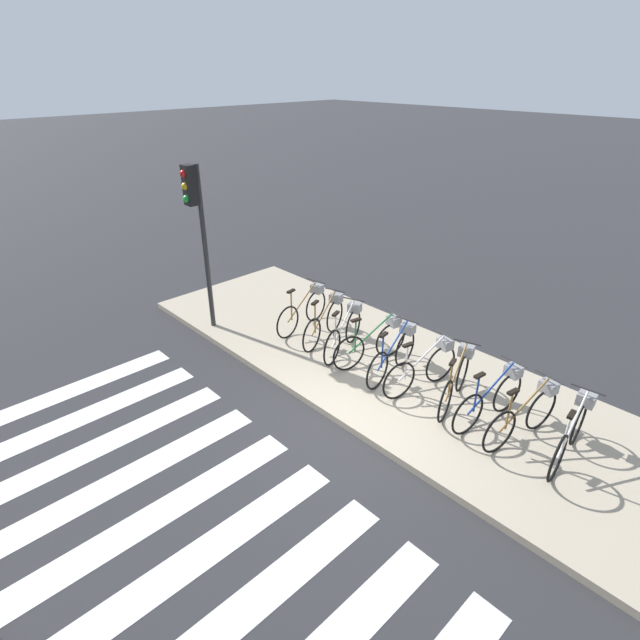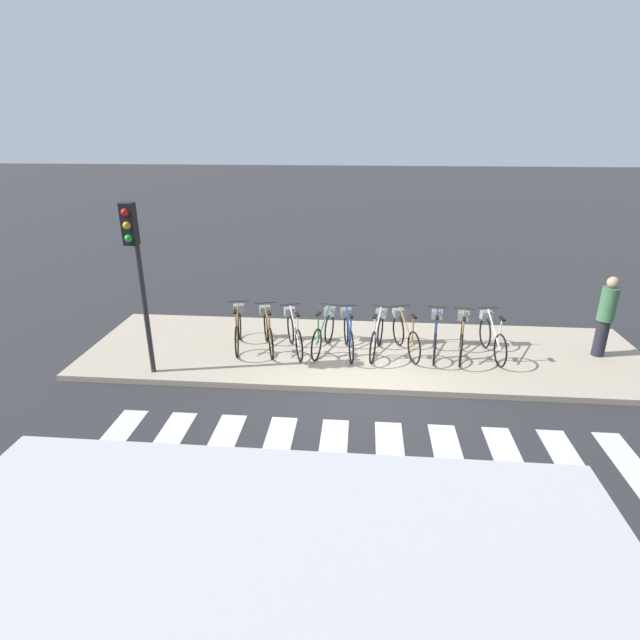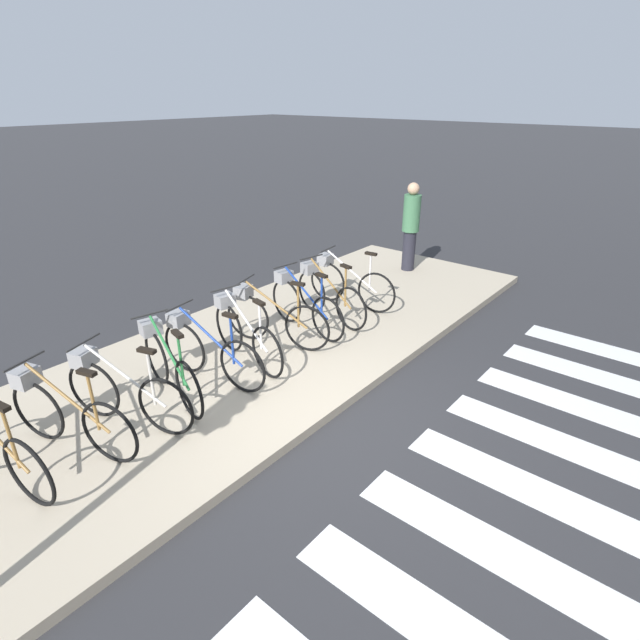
% 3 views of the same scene
% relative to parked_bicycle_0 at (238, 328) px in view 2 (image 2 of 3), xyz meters
% --- Properties ---
extents(ground_plane, '(120.00, 120.00, 0.00)m').
position_rel_parked_bicycle_0_xyz_m(ground_plane, '(2.81, -1.73, -0.57)').
color(ground_plane, '#2D2D30').
extents(sidewalk, '(12.25, 3.54, 0.12)m').
position_rel_parked_bicycle_0_xyz_m(sidewalk, '(2.81, 0.04, -0.51)').
color(sidewalk, '#B7A88E').
rests_on(sidewalk, ground_plane).
extents(parked_bicycle_0, '(0.48, 1.64, 1.02)m').
position_rel_parked_bicycle_0_xyz_m(parked_bicycle_0, '(0.00, 0.00, 0.00)').
color(parked_bicycle_0, black).
rests_on(parked_bicycle_0, sidewalk).
extents(parked_bicycle_1, '(0.63, 1.60, 1.02)m').
position_rel_parked_bicycle_0_xyz_m(parked_bicycle_1, '(0.68, -0.04, 0.00)').
color(parked_bicycle_1, black).
rests_on(parked_bicycle_1, sidewalk).
extents(parked_bicycle_2, '(0.67, 1.58, 1.02)m').
position_rel_parked_bicycle_0_xyz_m(parked_bicycle_2, '(1.27, -0.09, 0.00)').
color(parked_bicycle_2, black).
rests_on(parked_bicycle_2, sidewalk).
extents(parked_bicycle_3, '(0.53, 1.63, 1.02)m').
position_rel_parked_bicycle_0_xyz_m(parked_bicycle_3, '(1.94, 0.00, 0.00)').
color(parked_bicycle_3, black).
rests_on(parked_bicycle_3, sidewalk).
extents(parked_bicycle_4, '(0.46, 1.65, 1.02)m').
position_rel_parked_bicycle_0_xyz_m(parked_bicycle_4, '(2.47, -0.06, 0.00)').
color(parked_bicycle_4, black).
rests_on(parked_bicycle_4, sidewalk).
extents(parked_bicycle_5, '(0.49, 1.64, 1.02)m').
position_rel_parked_bicycle_0_xyz_m(parked_bicycle_5, '(3.11, -0.03, 0.00)').
color(parked_bicycle_5, black).
rests_on(parked_bicycle_5, sidewalk).
extents(parked_bicycle_6, '(0.61, 1.60, 1.02)m').
position_rel_parked_bicycle_0_xyz_m(parked_bicycle_6, '(3.70, 0.02, 0.00)').
color(parked_bicycle_6, black).
rests_on(parked_bicycle_6, sidewalk).
extents(parked_bicycle_7, '(0.46, 1.65, 1.02)m').
position_rel_parked_bicycle_0_xyz_m(parked_bicycle_7, '(4.36, 0.01, 0.00)').
color(parked_bicycle_7, black).
rests_on(parked_bicycle_7, sidewalk).
extents(parked_bicycle_8, '(0.49, 1.64, 1.02)m').
position_rel_parked_bicycle_0_xyz_m(parked_bicycle_8, '(4.92, -0.03, 0.00)').
color(parked_bicycle_8, black).
rests_on(parked_bicycle_8, sidewalk).
extents(parked_bicycle_9, '(0.46, 1.66, 1.02)m').
position_rel_parked_bicycle_0_xyz_m(parked_bicycle_9, '(5.56, 0.05, 0.00)').
color(parked_bicycle_9, black).
rests_on(parked_bicycle_9, sidewalk).
extents(pedestrian, '(0.34, 0.34, 1.77)m').
position_rel_parked_bicycle_0_xyz_m(pedestrian, '(7.90, 0.22, 0.49)').
color(pedestrian, '#23232D').
rests_on(pedestrian, sidewalk).
extents(traffic_light, '(0.24, 0.40, 3.41)m').
position_rel_parked_bicycle_0_xyz_m(traffic_light, '(-1.44, -1.49, 2.01)').
color(traffic_light, '#2D2D2D').
rests_on(traffic_light, sidewalk).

